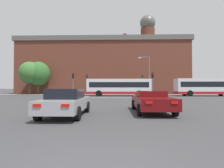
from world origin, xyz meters
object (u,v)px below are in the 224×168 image
object	(u,v)px
bus_crossing_lead	(119,87)
street_lamp_junction	(147,72)
traffic_light_near_left	(73,81)
pedestrian_waiting	(98,90)
bus_crossing_trailing	(206,87)
traffic_light_far_right	(142,81)
pedestrian_walking_east	(96,90)
car_roadster_right	(151,101)
traffic_light_near_right	(153,80)
traffic_light_far_left	(87,81)
car_saloon_left	(66,102)

from	to	relation	value
bus_crossing_lead	street_lamp_junction	size ratio (longest dim) A/B	1.63
traffic_light_near_left	pedestrian_waiting	distance (m)	10.55
bus_crossing_trailing	traffic_light_far_right	xyz separation A→B (m)	(-10.16, 5.47, 1.11)
pedestrian_walking_east	traffic_light_near_left	bearing A→B (deg)	12.14
traffic_light_far_right	traffic_light_near_left	world-z (taller)	traffic_light_far_right
car_roadster_right	traffic_light_far_right	distance (m)	26.00
car_roadster_right	street_lamp_junction	xyz separation A→B (m)	(3.07, 19.02, 3.48)
car_roadster_right	bus_crossing_lead	distance (m)	20.13
traffic_light_near_right	street_lamp_junction	world-z (taller)	street_lamp_junction
traffic_light_far_left	bus_crossing_lead	bearing A→B (deg)	-39.34
bus_crossing_lead	street_lamp_junction	xyz separation A→B (m)	(4.79, -1.02, 2.56)
car_roadster_right	traffic_light_near_left	bearing A→B (deg)	118.82
bus_crossing_lead	pedestrian_walking_east	bearing A→B (deg)	-138.98
traffic_light_far_right	traffic_light_far_left	bearing A→B (deg)	-178.40
street_lamp_junction	pedestrian_waiting	distance (m)	11.57
bus_crossing_lead	traffic_light_far_left	distance (m)	8.55
bus_crossing_trailing	traffic_light_far_left	world-z (taller)	traffic_light_far_left
bus_crossing_lead	pedestrian_waiting	distance (m)	6.97
car_saloon_left	bus_crossing_trailing	xyz separation A→B (m)	(18.05, 21.76, 0.89)
street_lamp_junction	pedestrian_walking_east	bearing A→B (deg)	146.15
street_lamp_junction	pedestrian_walking_east	distance (m)	11.73
car_saloon_left	traffic_light_far_right	xyz separation A→B (m)	(7.89, 27.24, 2.01)
car_saloon_left	traffic_light_near_left	size ratio (longest dim) A/B	1.18
bus_crossing_trailing	traffic_light_far_right	distance (m)	11.59
car_saloon_left	pedestrian_walking_east	world-z (taller)	pedestrian_walking_east
bus_crossing_lead	traffic_light_near_right	xyz separation A→B (m)	(4.87, -5.02, 0.91)
traffic_light_far_right	pedestrian_waiting	world-z (taller)	traffic_light_far_right
traffic_light_near_right	traffic_light_far_left	distance (m)	15.43
bus_crossing_trailing	traffic_light_near_right	bearing A→B (deg)	-62.93
traffic_light_far_right	traffic_light_near_left	xyz separation A→B (m)	(-11.81, -10.32, -0.25)
traffic_light_near_right	traffic_light_near_left	bearing A→B (deg)	178.16
bus_crossing_trailing	traffic_light_near_right	distance (m)	11.51
traffic_light_far_right	car_saloon_left	bearing A→B (deg)	-106.15
traffic_light_far_right	pedestrian_waiting	xyz separation A→B (m)	(-9.20, -0.20, -1.70)
street_lamp_junction	pedestrian_waiting	xyz separation A→B (m)	(-9.06, 6.50, -3.11)
street_lamp_junction	pedestrian_waiting	world-z (taller)	street_lamp_junction
street_lamp_junction	bus_crossing_trailing	bearing A→B (deg)	6.79
car_roadster_right	traffic_light_far_right	size ratio (longest dim) A/B	1.16
bus_crossing_trailing	car_roadster_right	bearing A→B (deg)	-33.45
car_roadster_right	pedestrian_waiting	distance (m)	26.21
car_roadster_right	traffic_light_near_right	bearing A→B (deg)	77.79
traffic_light_far_left	pedestrian_waiting	size ratio (longest dim) A/B	2.39
traffic_light_far_right	traffic_light_near_right	size ratio (longest dim) A/B	1.10
bus_crossing_trailing	pedestrian_walking_east	world-z (taller)	bus_crossing_trailing
traffic_light_near_right	pedestrian_waiting	bearing A→B (deg)	131.05
traffic_light_near_left	pedestrian_waiting	world-z (taller)	traffic_light_near_left
car_saloon_left	bus_crossing_trailing	size ratio (longest dim) A/B	0.42
traffic_light_near_right	street_lamp_junction	distance (m)	4.33
bus_crossing_lead	traffic_light_near_right	bearing A→B (deg)	44.15
car_saloon_left	car_roadster_right	bearing A→B (deg)	17.31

